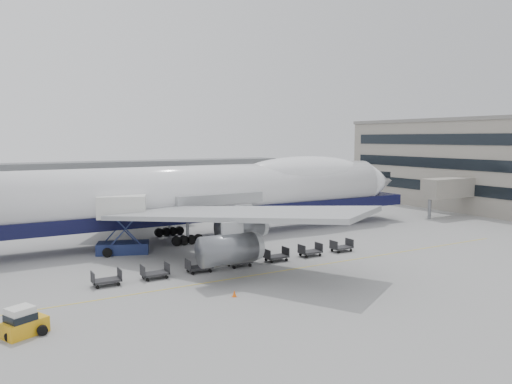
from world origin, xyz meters
TOP-DOWN VIEW (x-y plane):
  - ground at (0.00, 0.00)m, footprint 260.00×260.00m
  - apron_line at (0.00, -6.00)m, footprint 60.00×0.15m
  - hangar at (-10.00, 70.00)m, footprint 110.00×8.00m
  - airliner at (0.64, 12.00)m, footprint 67.00×55.30m
  - catering_truck at (-10.59, 8.52)m, footprint 5.88×4.90m
  - baggage_tug at (-21.99, -10.68)m, footprint 2.88×2.30m
  - traffic_cone at (-7.15, -10.47)m, footprint 0.35×0.35m
  - dolly_0 at (-14.99, -2.60)m, footprint 2.30×1.35m
  - dolly_1 at (-10.82, -2.60)m, footprint 2.30×1.35m
  - dolly_2 at (-6.65, -2.60)m, footprint 2.30×1.35m
  - dolly_3 at (-2.48, -2.60)m, footprint 2.30×1.35m
  - dolly_4 at (1.69, -2.60)m, footprint 2.30×1.35m
  - dolly_5 at (5.86, -2.60)m, footprint 2.30×1.35m
  - dolly_6 at (10.03, -2.60)m, footprint 2.30×1.35m

SIDE VIEW (x-z plane):
  - ground at x=0.00m, z-range 0.00..0.00m
  - apron_line at x=0.00m, z-range 0.00..0.01m
  - traffic_cone at x=-7.15m, z-range -0.01..0.50m
  - dolly_0 at x=-14.99m, z-range -0.12..1.18m
  - dolly_1 at x=-10.82m, z-range -0.12..1.18m
  - dolly_2 at x=-6.65m, z-range -0.12..1.18m
  - dolly_3 at x=-2.48m, z-range -0.12..1.18m
  - dolly_4 at x=1.69m, z-range -0.12..1.18m
  - dolly_5 at x=5.86m, z-range -0.12..1.18m
  - dolly_6 at x=10.03m, z-range -0.12..1.18m
  - baggage_tug at x=-21.99m, z-range -0.10..1.76m
  - catering_truck at x=-10.59m, z-range 0.37..6.54m
  - hangar at x=-10.00m, z-range 0.00..7.00m
  - airliner at x=0.64m, z-range -4.37..15.61m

